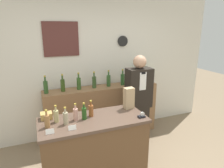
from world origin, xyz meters
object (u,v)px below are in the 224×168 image
Objects in this scene: shopkeeper at (138,103)px; tape_dispenser at (142,116)px; potted_plant at (144,73)px; paper_bag at (129,98)px.

shopkeeper reaches higher than tape_dispenser.
tape_dispenser is (-0.85, -1.41, -0.19)m from potted_plant.
shopkeeper reaches higher than potted_plant.
potted_plant is at bearing 53.01° from shopkeeper.
paper_bag is 0.36m from tape_dispenser.
paper_bag is at bearing 94.10° from tape_dispenser.
potted_plant is 1.10× the size of paper_bag.
shopkeeper is 18.44× the size of tape_dispenser.
shopkeeper is 5.48× the size of paper_bag.
tape_dispenser is at bearing -115.93° from shopkeeper.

